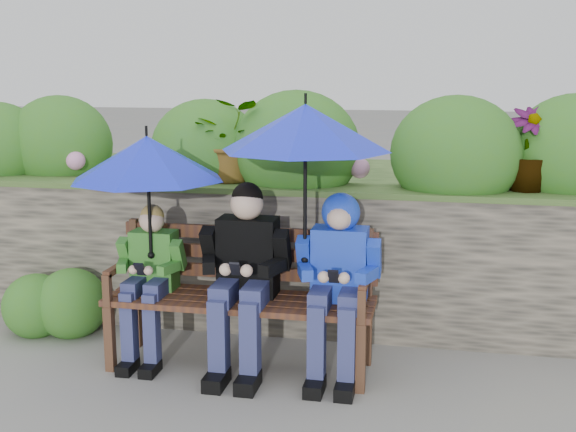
% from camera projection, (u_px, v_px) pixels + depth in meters
% --- Properties ---
extents(ground, '(60.00, 60.00, 0.00)m').
position_uv_depth(ground, '(285.00, 371.00, 4.42)').
color(ground, slate).
rests_on(ground, ground).
extents(garden_backdrop, '(8.00, 2.88, 1.72)m').
position_uv_depth(garden_backdrop, '(325.00, 223.00, 5.84)').
color(garden_backdrop, '#3A3831').
rests_on(garden_backdrop, ground).
extents(park_bench, '(1.64, 0.48, 0.86)m').
position_uv_depth(park_bench, '(243.00, 288.00, 4.45)').
color(park_bench, '#4C2F1F').
rests_on(park_bench, ground).
extents(boy_left, '(0.42, 0.48, 0.99)m').
position_uv_depth(boy_left, '(150.00, 274.00, 4.49)').
color(boy_left, '#2F741B').
rests_on(boy_left, ground).
extents(boy_middle, '(0.54, 0.62, 1.15)m').
position_uv_depth(boy_middle, '(244.00, 269.00, 4.34)').
color(boy_middle, black).
rests_on(boy_middle, ground).
extents(boy_right, '(0.49, 0.60, 1.10)m').
position_uv_depth(boy_right, '(338.00, 270.00, 4.24)').
color(boy_right, '#1636B8').
rests_on(boy_right, ground).
extents(umbrella_left, '(0.95, 0.95, 0.82)m').
position_uv_depth(umbrella_left, '(147.00, 158.00, 4.34)').
color(umbrella_left, '#1325E3').
rests_on(umbrella_left, ground).
extents(umbrella_right, '(0.99, 0.99, 1.00)m').
position_uv_depth(umbrella_right, '(305.00, 128.00, 4.12)').
color(umbrella_right, '#1325E3').
rests_on(umbrella_right, ground).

